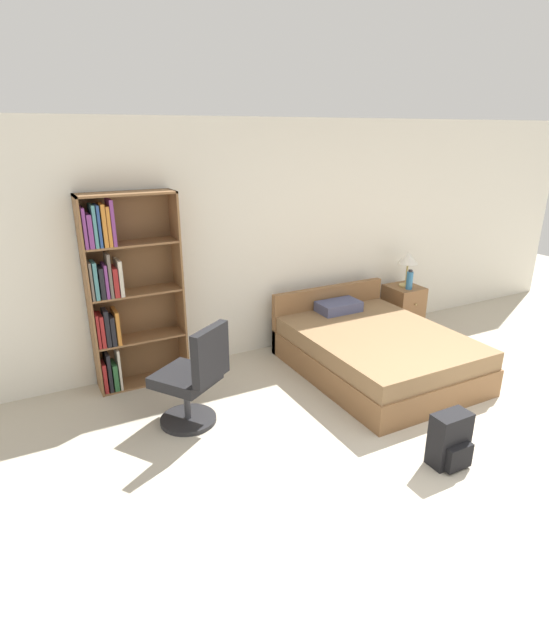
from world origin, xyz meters
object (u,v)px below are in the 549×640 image
Objects in this scene: water_bottle at (410,280)px; nightstand at (403,308)px; table_lamp at (408,260)px; bookshelf at (122,291)px; backpack_black at (450,441)px; bed at (373,350)px; office_chair at (194,380)px.

nightstand is at bearing 73.06° from water_bottle.
water_bottle is at bearing -115.73° from table_lamp.
backpack_black is at bearing -53.01° from bookshelf.
nightstand is at bearing 55.86° from backpack_black.
bed is at bearing -147.48° from water_bottle.
water_bottle reaches higher than bed.
office_chair is at bearing -72.37° from bookshelf.
nightstand is (1.11, 0.79, 0.05)m from bed.
bed is (2.40, -0.93, -0.76)m from bookshelf.
table_lamp is at bearing 64.27° from water_bottle.
water_bottle is at bearing -106.94° from nightstand.
bed reaches higher than nightstand.
bed is at bearing 3.27° from office_chair.
water_bottle is at bearing 55.17° from backpack_black.
table_lamp reaches higher than office_chair.
table_lamp is 1.77× the size of water_bottle.
bookshelf reaches higher than water_bottle.
table_lamp is (0.03, 0.02, 0.64)m from nightstand.
bookshelf is 4.35× the size of table_lamp.
office_chair is 3.37m from table_lamp.
bed is 1.56m from table_lamp.
bookshelf is 3.29× the size of nightstand.
table_lamp is (3.53, -0.12, -0.08)m from bookshelf.
bookshelf is at bearing 126.99° from backpack_black.
bed is 4.52× the size of backpack_black.
office_chair is 3.25m from water_bottle.
water_bottle is (-0.03, -0.11, 0.41)m from nightstand.
office_chair is 3.84× the size of water_bottle.
backpack_black is (1.89, -2.51, -0.80)m from bookshelf.
bookshelf reaches higher than backpack_black.
nightstand is at bearing -2.22° from bookshelf.
bed is 1.37m from nightstand.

